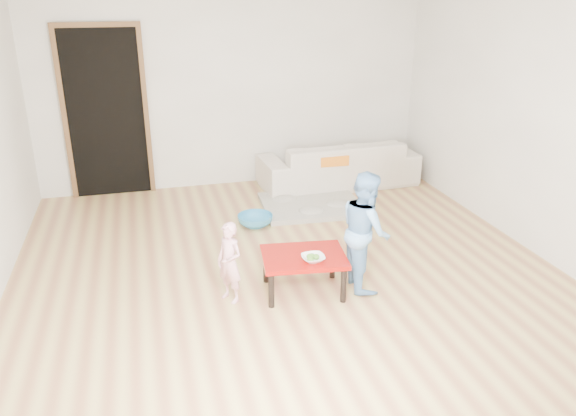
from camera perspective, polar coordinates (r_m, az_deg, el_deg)
name	(u,v)px	position (r m, az deg, el deg)	size (l,w,h in m)	color
floor	(283,263)	(5.45, -0.54, -5.62)	(5.00, 5.00, 0.01)	#9F6944
back_wall	(234,86)	(7.39, -5.53, 12.23)	(5.00, 0.02, 2.60)	white
right_wall	(527,116)	(6.09, 23.11, 8.62)	(0.02, 5.00, 2.60)	white
doorway	(106,114)	(7.33, -17.99, 9.02)	(1.02, 0.08, 2.11)	brown
sofa	(338,163)	(7.51, 5.12, 4.57)	(2.07, 0.81, 0.60)	beige
cushion	(326,157)	(7.19, 3.88, 5.16)	(0.48, 0.42, 0.13)	orange
red_table	(303,273)	(4.89, 1.58, -6.65)	(0.71, 0.53, 0.35)	maroon
bowl	(313,258)	(4.70, 2.57, -5.12)	(0.19, 0.19, 0.05)	white
broccoli	(313,258)	(4.70, 2.57, -5.07)	(0.12, 0.12, 0.06)	#2D5919
child_pink	(230,263)	(4.71, -5.95, -5.54)	(0.26, 0.17, 0.70)	#DA637C
child_blue	(365,230)	(4.90, 7.88, -2.26)	(0.51, 0.40, 1.06)	#64A4E7
basin	(255,220)	(6.27, -3.35, -1.25)	(0.39, 0.39, 0.12)	teal
blanket	(311,205)	(6.79, 2.37, 0.32)	(1.16, 0.97, 0.06)	#AFAB9A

